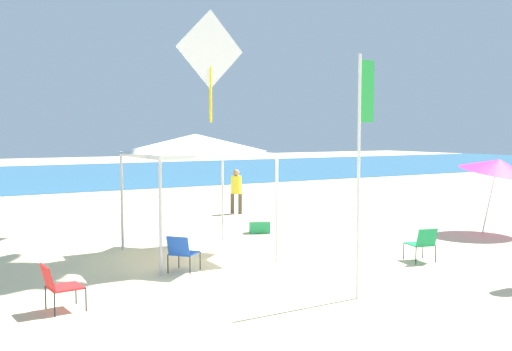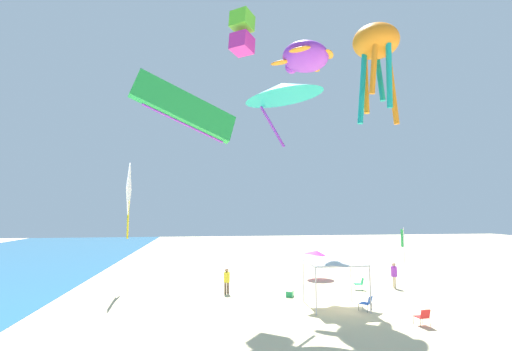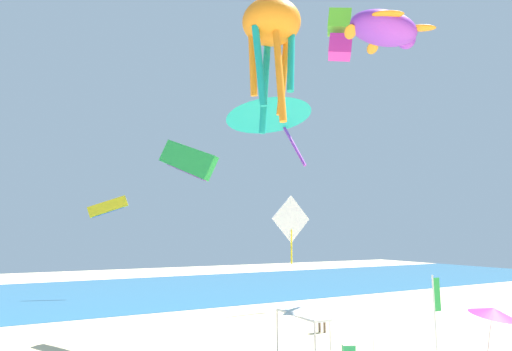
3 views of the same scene
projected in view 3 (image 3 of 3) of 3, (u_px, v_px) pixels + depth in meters
name	position (u px, v px, depth m)	size (l,w,h in m)	color
ocean_strip	(159.00, 290.00, 42.71)	(120.00, 25.70, 0.02)	#28668E
canopy_tent	(323.00, 307.00, 17.23)	(3.00, 3.14, 2.97)	#B7B7BC
beach_umbrella	(493.00, 312.00, 19.70)	(2.24, 2.24, 2.47)	silver
cooler_box	(349.00, 348.00, 19.91)	(0.73, 0.63, 0.40)	#1E8C4C
banner_flag	(437.00, 329.00, 13.42)	(0.36, 0.06, 4.39)	silver
person_kite_handler	(322.00, 316.00, 24.08)	(0.39, 0.39, 1.65)	brown
kite_parafoil_green	(187.00, 160.00, 24.02)	(2.23, 4.89, 3.10)	green
kite_delta_teal	(268.00, 110.00, 20.93)	(5.31, 5.37, 3.68)	teal
kite_box_lime	(340.00, 35.00, 26.26)	(2.10, 2.08, 3.16)	#66D82D
kite_turtle_purple	(385.00, 30.00, 21.65)	(5.11, 4.62, 2.22)	purple
kite_octopus_orange	(272.00, 29.00, 16.23)	(2.37, 2.37, 5.26)	orange
kite_diamond_white	(291.00, 221.00, 32.00)	(3.76, 0.47, 5.39)	white
kite_parafoil_yellow	(108.00, 207.00, 38.99)	(3.70, 1.36, 2.29)	yellow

